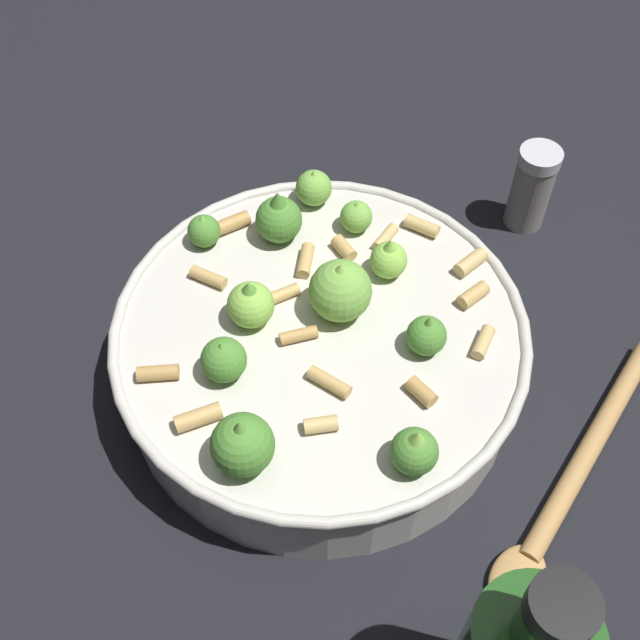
# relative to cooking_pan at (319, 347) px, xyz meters

# --- Properties ---
(ground_plane) EXTENTS (2.40, 2.40, 0.00)m
(ground_plane) POSITION_rel_cooking_pan_xyz_m (0.00, 0.00, -0.04)
(ground_plane) COLOR black
(cooking_pan) EXTENTS (0.32, 0.32, 0.12)m
(cooking_pan) POSITION_rel_cooking_pan_xyz_m (0.00, 0.00, 0.00)
(cooking_pan) COLOR beige
(cooking_pan) RESTS_ON ground
(pepper_shaker) EXTENTS (0.04, 0.04, 0.08)m
(pepper_shaker) POSITION_rel_cooking_pan_xyz_m (-0.23, 0.12, 0.00)
(pepper_shaker) COLOR gray
(pepper_shaker) RESTS_ON ground
(wooden_spoon) EXTENTS (0.26, 0.09, 0.02)m
(wooden_spoon) POSITION_rel_cooking_pan_xyz_m (0.03, 0.21, -0.03)
(wooden_spoon) COLOR #B2844C
(wooden_spoon) RESTS_ON ground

